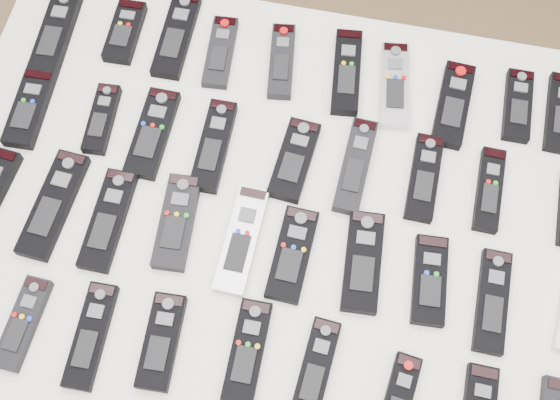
% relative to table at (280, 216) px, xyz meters
% --- Properties ---
extents(ground, '(4.00, 4.00, 0.00)m').
position_rel_table_xyz_m(ground, '(-0.10, 0.06, -0.72)').
color(ground, olive).
rests_on(ground, ground).
extents(table, '(1.25, 0.88, 0.78)m').
position_rel_table_xyz_m(table, '(0.00, 0.00, 0.00)').
color(table, white).
rests_on(table, ground).
extents(remote_0, '(0.07, 0.20, 0.02)m').
position_rel_table_xyz_m(remote_0, '(-0.51, 0.27, 0.07)').
color(remote_0, black).
rests_on(remote_0, table).
extents(remote_1, '(0.06, 0.14, 0.02)m').
position_rel_table_xyz_m(remote_1, '(-0.38, 0.30, 0.07)').
color(remote_1, black).
rests_on(remote_1, table).
extents(remote_2, '(0.06, 0.20, 0.02)m').
position_rel_table_xyz_m(remote_2, '(-0.28, 0.31, 0.07)').
color(remote_2, black).
rests_on(remote_2, table).
extents(remote_3, '(0.06, 0.16, 0.02)m').
position_rel_table_xyz_m(remote_3, '(-0.18, 0.29, 0.07)').
color(remote_3, black).
rests_on(remote_3, table).
extents(remote_4, '(0.07, 0.17, 0.02)m').
position_rel_table_xyz_m(remote_4, '(-0.06, 0.29, 0.07)').
color(remote_4, black).
rests_on(remote_4, table).
extents(remote_5, '(0.07, 0.19, 0.02)m').
position_rel_table_xyz_m(remote_5, '(0.07, 0.30, 0.07)').
color(remote_5, black).
rests_on(remote_5, table).
extents(remote_6, '(0.08, 0.19, 0.02)m').
position_rel_table_xyz_m(remote_6, '(0.17, 0.28, 0.07)').
color(remote_6, '#B7B7BC').
rests_on(remote_6, table).
extents(remote_7, '(0.07, 0.18, 0.02)m').
position_rel_table_xyz_m(remote_7, '(0.28, 0.26, 0.07)').
color(remote_7, black).
rests_on(remote_7, table).
extents(remote_8, '(0.05, 0.15, 0.02)m').
position_rel_table_xyz_m(remote_8, '(0.40, 0.29, 0.07)').
color(remote_8, black).
rests_on(remote_8, table).
extents(remote_10, '(0.06, 0.16, 0.02)m').
position_rel_table_xyz_m(remote_10, '(-0.50, 0.09, 0.07)').
color(remote_10, black).
rests_on(remote_10, table).
extents(remote_11, '(0.05, 0.15, 0.02)m').
position_rel_table_xyz_m(remote_11, '(-0.36, 0.10, 0.07)').
color(remote_11, black).
rests_on(remote_11, table).
extents(remote_12, '(0.06, 0.18, 0.02)m').
position_rel_table_xyz_m(remote_12, '(-0.26, 0.09, 0.07)').
color(remote_12, black).
rests_on(remote_12, table).
extents(remote_13, '(0.05, 0.18, 0.02)m').
position_rel_table_xyz_m(remote_13, '(-0.14, 0.09, 0.07)').
color(remote_13, black).
rests_on(remote_13, table).
extents(remote_14, '(0.07, 0.17, 0.02)m').
position_rel_table_xyz_m(remote_14, '(0.01, 0.09, 0.07)').
color(remote_14, black).
rests_on(remote_14, table).
extents(remote_15, '(0.06, 0.19, 0.02)m').
position_rel_table_xyz_m(remote_15, '(0.12, 0.10, 0.07)').
color(remote_15, black).
rests_on(remote_15, table).
extents(remote_16, '(0.05, 0.17, 0.02)m').
position_rel_table_xyz_m(remote_16, '(0.25, 0.10, 0.07)').
color(remote_16, black).
rests_on(remote_16, table).
extents(remote_17, '(0.05, 0.16, 0.02)m').
position_rel_table_xyz_m(remote_17, '(0.37, 0.10, 0.07)').
color(remote_17, black).
rests_on(remote_17, table).
extents(remote_20, '(0.07, 0.21, 0.02)m').
position_rel_table_xyz_m(remote_20, '(-0.40, -0.09, 0.07)').
color(remote_20, black).
rests_on(remote_20, table).
extents(remote_21, '(0.06, 0.19, 0.02)m').
position_rel_table_xyz_m(remote_21, '(-0.29, -0.09, 0.07)').
color(remote_21, black).
rests_on(remote_21, table).
extents(remote_22, '(0.07, 0.18, 0.02)m').
position_rel_table_xyz_m(remote_22, '(-0.17, -0.07, 0.07)').
color(remote_22, black).
rests_on(remote_22, table).
extents(remote_23, '(0.06, 0.20, 0.02)m').
position_rel_table_xyz_m(remote_23, '(-0.05, -0.08, 0.07)').
color(remote_23, '#B7B7BC').
rests_on(remote_23, table).
extents(remote_24, '(0.07, 0.17, 0.02)m').
position_rel_table_xyz_m(remote_24, '(0.04, -0.09, 0.07)').
color(remote_24, black).
rests_on(remote_24, table).
extents(remote_25, '(0.07, 0.18, 0.02)m').
position_rel_table_xyz_m(remote_25, '(0.16, -0.08, 0.07)').
color(remote_25, black).
rests_on(remote_25, table).
extents(remote_26, '(0.07, 0.16, 0.02)m').
position_rel_table_xyz_m(remote_26, '(0.28, -0.09, 0.07)').
color(remote_26, black).
rests_on(remote_26, table).
extents(remote_27, '(0.05, 0.18, 0.02)m').
position_rel_table_xyz_m(remote_27, '(0.39, -0.11, 0.07)').
color(remote_27, black).
rests_on(remote_27, table).
extents(remote_30, '(0.05, 0.16, 0.02)m').
position_rel_table_xyz_m(remote_30, '(-0.38, -0.30, 0.07)').
color(remote_30, black).
rests_on(remote_30, table).
extents(remote_31, '(0.05, 0.18, 0.02)m').
position_rel_table_xyz_m(remote_31, '(-0.26, -0.30, 0.07)').
color(remote_31, black).
rests_on(remote_31, table).
extents(remote_32, '(0.06, 0.16, 0.02)m').
position_rel_table_xyz_m(remote_32, '(-0.14, -0.28, 0.07)').
color(remote_32, black).
rests_on(remote_32, table).
extents(remote_33, '(0.05, 0.17, 0.02)m').
position_rel_table_xyz_m(remote_33, '(0.00, -0.27, 0.07)').
color(remote_33, black).
rests_on(remote_33, table).
extents(remote_34, '(0.06, 0.17, 0.02)m').
position_rel_table_xyz_m(remote_34, '(0.12, -0.28, 0.07)').
color(remote_34, black).
rests_on(remote_34, table).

